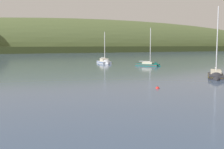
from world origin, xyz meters
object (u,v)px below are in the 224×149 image
sailboat_midwater_white (216,77)px  mooring_buoy_midchannel (158,88)px  sailboat_near_mooring (105,63)px  sailboat_outer_reach (151,65)px

sailboat_midwater_white → mooring_buoy_midchannel: 15.58m
mooring_buoy_midchannel → sailboat_near_mooring: bearing=75.2°
sailboat_midwater_white → mooring_buoy_midchannel: size_ratio=22.89×
sailboat_near_mooring → sailboat_midwater_white: sailboat_midwater_white is taller
sailboat_outer_reach → mooring_buoy_midchannel: 37.69m
sailboat_near_mooring → mooring_buoy_midchannel: bearing=-9.8°
mooring_buoy_midchannel → sailboat_midwater_white: bearing=19.4°
sailboat_near_mooring → mooring_buoy_midchannel: size_ratio=18.34×
sailboat_midwater_white → sailboat_outer_reach: bearing=-147.5°
sailboat_near_mooring → sailboat_midwater_white: 40.34m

